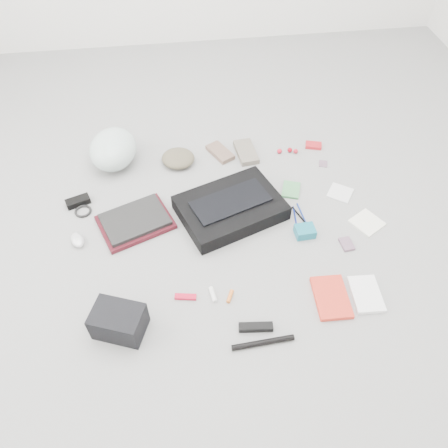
{
  "coord_description": "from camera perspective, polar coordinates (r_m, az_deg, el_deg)",
  "views": [
    {
      "loc": [
        -0.19,
        -1.4,
        1.68
      ],
      "look_at": [
        0.0,
        0.0,
        0.05
      ],
      "focal_mm": 35.0,
      "sensor_mm": 36.0,
      "label": 1
    }
  ],
  "objects": [
    {
      "name": "lollipop_b",
      "position": [
        2.65,
        8.59,
        9.54
      ],
      "size": [
        0.04,
        0.04,
        0.03
      ],
      "primitive_type": "sphere",
      "rotation": [
        0.0,
        0.0,
        -0.37
      ],
      "color": "#9D0815",
      "rests_on": "ground_plane"
    },
    {
      "name": "laptop_sleeve",
      "position": [
        2.26,
        -11.48,
        0.21
      ],
      "size": [
        0.42,
        0.37,
        0.02
      ],
      "primitive_type": "cube",
      "rotation": [
        0.0,
        0.0,
        0.37
      ],
      "color": "#481018",
      "rests_on": "ground_plane"
    },
    {
      "name": "accordion_wallet",
      "position": [
        2.19,
        10.52,
        -0.94
      ],
      "size": [
        0.1,
        0.08,
        0.05
      ],
      "primitive_type": "cube",
      "rotation": [
        0.0,
        0.0,
        0.05
      ],
      "color": "#17748C",
      "rests_on": "ground_plane"
    },
    {
      "name": "napkin_top",
      "position": [
        2.45,
        14.93,
        3.96
      ],
      "size": [
        0.17,
        0.17,
        0.01
      ],
      "primitive_type": "cube",
      "rotation": [
        0.0,
        0.0,
        0.96
      ],
      "color": "silver",
      "rests_on": "ground_plane"
    },
    {
      "name": "laptop",
      "position": [
        2.24,
        -11.57,
        0.59
      ],
      "size": [
        0.37,
        0.33,
        0.02
      ],
      "primitive_type": "cube",
      "rotation": [
        0.0,
        0.0,
        0.37
      ],
      "color": "black",
      "rests_on": "laptop_sleeve"
    },
    {
      "name": "bag_flap",
      "position": [
        2.2,
        0.87,
        2.98
      ],
      "size": [
        0.43,
        0.3,
        0.01
      ],
      "primitive_type": "cube",
      "rotation": [
        0.0,
        0.0,
        0.35
      ],
      "color": "black",
      "rests_on": "messenger_bag"
    },
    {
      "name": "lollipop_c",
      "position": [
        2.65,
        9.33,
        9.36
      ],
      "size": [
        0.04,
        0.04,
        0.03
      ],
      "primitive_type": "sphere",
      "rotation": [
        0.0,
        0.0,
        -0.33
      ],
      "color": "#AE1A29",
      "rests_on": "ground_plane"
    },
    {
      "name": "multitool",
      "position": [
        1.96,
        -5.05,
        -9.46
      ],
      "size": [
        0.1,
        0.04,
        0.01
      ],
      "primitive_type": "cube",
      "rotation": [
        0.0,
        0.0,
        -0.18
      ],
      "color": "red",
      "rests_on": "ground_plane"
    },
    {
      "name": "power_brick",
      "position": [
        2.43,
        -18.53,
        2.81
      ],
      "size": [
        0.14,
        0.09,
        0.03
      ],
      "primitive_type": "cube",
      "rotation": [
        0.0,
        0.0,
        0.34
      ],
      "color": "black",
      "rests_on": "ground_plane"
    },
    {
      "name": "book_red",
      "position": [
        2.01,
        13.83,
        -9.29
      ],
      "size": [
        0.15,
        0.22,
        0.02
      ],
      "primitive_type": "cube",
      "rotation": [
        0.0,
        0.0,
        -0.04
      ],
      "color": "#F03826",
      "rests_on": "ground_plane"
    },
    {
      "name": "mitten_right",
      "position": [
        2.61,
        2.89,
        9.38
      ],
      "size": [
        0.13,
        0.22,
        0.03
      ],
      "primitive_type": "cube",
      "rotation": [
        0.0,
        0.0,
        0.1
      ],
      "color": "slate",
      "rests_on": "ground_plane"
    },
    {
      "name": "pen_blue",
      "position": [
        2.28,
        9.26,
        0.96
      ],
      "size": [
        0.02,
        0.14,
        0.01
      ],
      "primitive_type": "cylinder",
      "rotation": [
        1.57,
        0.0,
        -0.1
      ],
      "color": "navy",
      "rests_on": "ground_plane"
    },
    {
      "name": "mouse",
      "position": [
        2.25,
        -18.6,
        -1.99
      ],
      "size": [
        0.09,
        0.11,
        0.04
      ],
      "primitive_type": "ellipsoid",
      "rotation": [
        0.0,
        0.0,
        0.38
      ],
      "color": "silver",
      "rests_on": "ground_plane"
    },
    {
      "name": "napkin_bottom",
      "position": [
        2.34,
        18.18,
        0.19
      ],
      "size": [
        0.19,
        0.19,
        0.01
      ],
      "primitive_type": "cube",
      "rotation": [
        0.0,
        0.0,
        0.52
      ],
      "color": "white",
      "rests_on": "ground_plane"
    },
    {
      "name": "card_deck",
      "position": [
        2.21,
        15.72,
        -2.54
      ],
      "size": [
        0.06,
        0.09,
        0.02
      ],
      "primitive_type": "cube",
      "rotation": [
        0.0,
        0.0,
        0.1
      ],
      "color": "slate",
      "rests_on": "ground_plane"
    },
    {
      "name": "mitten_left",
      "position": [
        2.6,
        -0.51,
        9.35
      ],
      "size": [
        0.16,
        0.2,
        0.03
      ],
      "primitive_type": "cube",
      "rotation": [
        0.0,
        0.0,
        0.49
      ],
      "color": "#785D4F",
      "rests_on": "ground_plane"
    },
    {
      "name": "lollipop_a",
      "position": [
        2.63,
        7.27,
        9.42
      ],
      "size": [
        0.04,
        0.04,
        0.03
      ],
      "primitive_type": "sphere",
      "rotation": [
        0.0,
        0.0,
        0.36
      ],
      "color": "red",
      "rests_on": "ground_plane"
    },
    {
      "name": "pen_navy",
      "position": [
        2.3,
        10.1,
        1.37
      ],
      "size": [
        0.02,
        0.15,
        0.01
      ],
      "primitive_type": "cylinder",
      "rotation": [
        1.57,
        0.0,
        0.08
      ],
      "color": "navy",
      "rests_on": "ground_plane"
    },
    {
      "name": "altoids_tin",
      "position": [
        2.71,
        11.61,
        10.03
      ],
      "size": [
        0.11,
        0.08,
        0.02
      ],
      "primitive_type": "cube",
      "rotation": [
        0.0,
        0.0,
        -0.29
      ],
      "color": "red",
      "rests_on": "ground_plane"
    },
    {
      "name": "pen_black",
      "position": [
        2.28,
        9.99,
        0.9
      ],
      "size": [
        0.06,
        0.15,
        0.01
      ],
      "primitive_type": "cylinder",
      "rotation": [
        1.57,
        0.0,
        0.33
      ],
      "color": "black",
      "rests_on": "ground_plane"
    },
    {
      "name": "u_lock",
      "position": [
        1.88,
        4.17,
        -13.29
      ],
      "size": [
        0.15,
        0.05,
        0.03
      ],
      "primitive_type": "cube",
      "rotation": [
        0.0,
        0.0,
        -0.11
      ],
      "color": "black",
      "rests_on": "ground_plane"
    },
    {
      "name": "toiletry_tube_white",
      "position": [
        1.96,
        -1.47,
        -9.18
      ],
      "size": [
        0.03,
        0.08,
        0.02
      ],
      "primitive_type": "cylinder",
      "rotation": [
        1.57,
        0.0,
        0.14
      ],
      "color": "silver",
      "rests_on": "ground_plane"
    },
    {
      "name": "bike_helmet",
      "position": [
        2.57,
        -14.28,
        9.46
      ],
      "size": [
        0.32,
        0.37,
        0.19
      ],
      "primitive_type": "ellipsoid",
      "rotation": [
        0.0,
        0.0,
        -0.19
      ],
      "color": "silver",
      "rests_on": "ground_plane"
    },
    {
      "name": "camera_bag",
      "position": [
        1.88,
        -13.58,
        -12.26
      ],
      "size": [
        0.24,
        0.21,
        0.13
      ],
      "primitive_type": "cube",
      "rotation": [
        0.0,
        0.0,
        -0.37
      ],
      "color": "black",
      "rests_on": "ground_plane"
    },
    {
      "name": "stamp_sheet",
      "position": [
        2.61,
        12.82,
        7.69
      ],
      "size": [
        0.06,
        0.07,
        0.0
      ],
      "primitive_type": "cube",
      "rotation": [
        0.0,
        0.0,
        -0.32
      ],
      "color": "slate",
      "rests_on": "ground_plane"
    },
    {
      "name": "notepad",
      "position": [
        2.41,
        8.74,
        4.44
      ],
      "size": [
        0.13,
        0.15,
        0.01
      ],
      "primitive_type": "cube",
      "rotation": [
        0.0,
        0.0,
        -0.34
      ],
      "color": "#45894F",
      "rests_on": "ground_plane"
    },
    {
      "name": "toiletry_tube_orange",
      "position": [
        1.96,
        0.79,
        -9.42
      ],
      "size": [
        0.04,
        0.07,
        0.02
      ],
      "primitive_type": "cylinder",
      "rotation": [
        1.57,
        0.0,
        -0.43
      ],
      "color": "orange",
      "rests_on": "ground_plane"
    },
    {
      "name": "beanie",
      "position": [
        2.55,
        -6.02,
        8.53
      ],
      "size": [
        0.24,
        0.24,
        0.07
      ],
      "primitive_type": "ellipsoid",
      "rotation": [
        0.0,
        0.0,
        -0.39
      ],
      "color": "brown",
      "rests_on": "ground_plane"
    },
    {
      "name": "cable_coil",
      "position": [
        2.39,
        -17.93,
        1.61
      ],
      "size": [
        0.12,
        0.12,
        0.01
      ],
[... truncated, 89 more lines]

